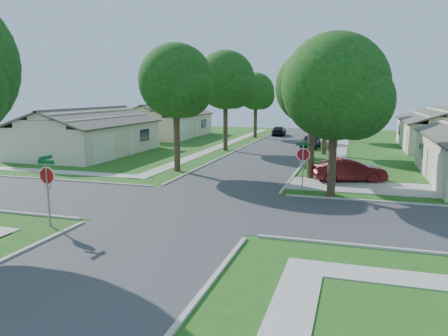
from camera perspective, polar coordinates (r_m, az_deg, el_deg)
name	(u,v)px	position (r m, az deg, el deg)	size (l,w,h in m)	color
ground	(194,207)	(21.61, -3.91, -5.07)	(100.00, 100.00, 0.00)	#215216
road_ns	(194,207)	(21.61, -3.91, -5.05)	(7.00, 100.00, 0.02)	#333335
sidewalk_ne	(341,148)	(45.87, 15.08, 2.54)	(1.20, 40.00, 0.04)	#9E9B91
sidewalk_nw	(226,144)	(47.81, 0.30, 3.16)	(1.20, 40.00, 0.04)	#9E9B91
driveway	(361,187)	(27.18, 17.47, -2.36)	(8.80, 3.60, 0.05)	#9E9B91
stop_sign_sw	(47,179)	(19.48, -22.11, -1.29)	(1.05, 0.80, 2.98)	gray
stop_sign_ne	(303,157)	(24.62, 10.29, 1.45)	(1.05, 0.80, 2.98)	gray
tree_e_near	(314,91)	(28.65, 11.64, 9.81)	(4.97, 4.80, 8.28)	#38281C
tree_e_mid	(327,85)	(40.62, 13.30, 10.54)	(5.59, 5.40, 9.21)	#38281C
tree_e_far	(334,89)	(53.59, 14.22, 9.96)	(5.17, 5.00, 8.72)	#38281C
tree_w_near	(177,84)	(30.99, -6.21, 10.81)	(5.38, 5.20, 8.97)	#38281C
tree_w_mid	(226,83)	(42.30, 0.27, 11.08)	(5.80, 5.60, 9.56)	#38281C
tree_w_far	(256,93)	(54.87, 4.20, 9.73)	(4.76, 4.60, 8.04)	#38281C
tree_ne_corner	(336,92)	(23.75, 14.45, 9.63)	(5.80, 5.60, 8.66)	#38281C
house_ne_far	(444,133)	(49.42, 26.84, 4.07)	(8.42, 13.60, 4.23)	beige
house_nw_near	(89,137)	(41.92, -17.26, 3.84)	(8.42, 13.60, 4.23)	beige
house_nw_far	(166,125)	(56.74, -7.60, 5.63)	(8.42, 13.60, 4.23)	beige
car_driveway	(350,170)	(28.62, 16.09, -0.26)	(1.55, 4.43, 1.46)	#4C0F10
car_curb_east	(311,141)	(45.23, 11.24, 3.45)	(1.64, 4.07, 1.39)	black
car_curb_west	(279,131)	(57.99, 7.17, 4.83)	(1.69, 4.16, 1.21)	black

